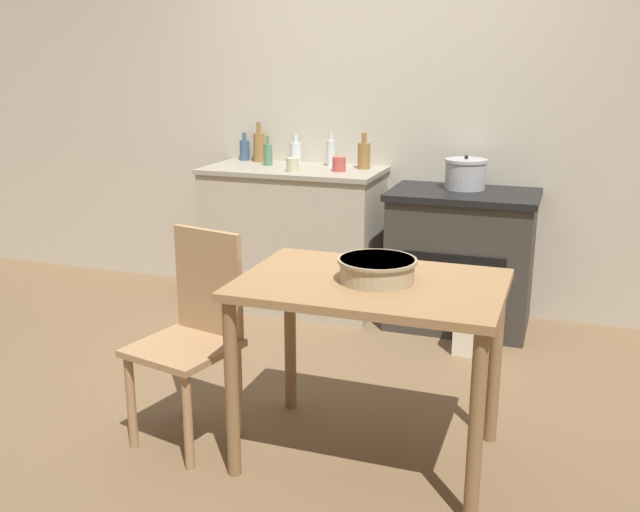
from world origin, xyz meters
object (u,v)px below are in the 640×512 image
at_px(work_table, 371,309).
at_px(cup_right, 293,165).
at_px(stock_pot, 465,174).
at_px(bottle_left, 245,150).
at_px(stove, 461,259).
at_px(bottle_center, 296,152).
at_px(bottle_center_left, 268,154).
at_px(cup_mid_right, 339,164).
at_px(flour_sack, 475,325).
at_px(chair, 194,331).
at_px(bottle_mid_left, 259,146).
at_px(bottle_center_right, 331,152).
at_px(bottle_far_left, 364,155).
at_px(mixing_bowl_large, 377,269).

distance_m(work_table, cup_right, 1.87).
xyz_separation_m(stock_pot, bottle_left, (-1.58, 0.15, 0.07)).
relative_size(stove, bottle_center, 4.61).
height_order(work_table, bottle_left, bottle_left).
bearing_deg(stove, work_table, -93.80).
relative_size(bottle_center_left, cup_right, 2.23).
distance_m(stock_pot, cup_mid_right, 0.80).
bearing_deg(flour_sack, work_table, -102.26).
bearing_deg(bottle_center, chair, -81.51).
bearing_deg(bottle_left, bottle_mid_left, -14.37).
relative_size(flour_sack, bottle_center, 1.75).
height_order(bottle_center_left, bottle_center_right, bottle_center_right).
height_order(work_table, bottle_center_left, bottle_center_left).
distance_m(work_table, chair, 0.81).
distance_m(bottle_far_left, bottle_left, 0.92).
bearing_deg(work_table, cup_mid_right, 112.10).
xyz_separation_m(flour_sack, bottle_mid_left, (-1.63, 0.64, 0.89)).
bearing_deg(stock_pot, work_table, -93.29).
bearing_deg(cup_right, bottle_mid_left, 138.02).
height_order(cup_mid_right, cup_right, cup_mid_right).
distance_m(work_table, stock_pot, 1.84).
relative_size(work_table, bottle_center_left, 5.36).
relative_size(stock_pot, bottle_left, 1.33).
height_order(flour_sack, bottle_left, bottle_left).
bearing_deg(stock_pot, bottle_center_left, -178.85).
xyz_separation_m(stock_pot, bottle_center_left, (-1.33, -0.03, 0.07)).
bearing_deg(mixing_bowl_large, cup_right, 122.02).
xyz_separation_m(mixing_bowl_large, bottle_far_left, (-0.59, 1.85, 0.20)).
height_order(stock_pot, bottle_center_right, bottle_center_right).
bearing_deg(mixing_bowl_large, work_table, -176.77).
bearing_deg(stock_pot, stove, -82.44).
xyz_separation_m(chair, bottle_center_left, (-0.44, 1.86, 0.54)).
height_order(work_table, stock_pot, stock_pot).
bearing_deg(stove, bottle_center_right, 169.70).
bearing_deg(bottle_far_left, stock_pot, -3.78).
bearing_deg(cup_mid_right, work_table, -67.90).
height_order(stove, bottle_mid_left, bottle_mid_left).
bearing_deg(cup_right, bottle_center, 108.55).
height_order(stove, work_table, stove).
xyz_separation_m(stove, bottle_center_right, (-0.93, 0.17, 0.61)).
height_order(stove, bottle_left, bottle_left).
bearing_deg(chair, cup_mid_right, 99.78).
relative_size(work_table, bottle_mid_left, 3.85).
bearing_deg(bottle_far_left, bottle_center_left, -173.82).
height_order(stock_pot, bottle_mid_left, bottle_mid_left).
bearing_deg(stock_pot, mixing_bowl_large, -92.56).
relative_size(chair, bottle_left, 4.79).
height_order(stove, bottle_far_left, bottle_far_left).
bearing_deg(cup_right, bottle_far_left, 35.52).
xyz_separation_m(chair, bottle_left, (-0.70, 2.03, 0.54)).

